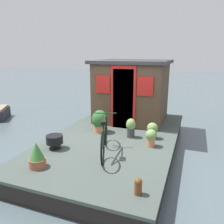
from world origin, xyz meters
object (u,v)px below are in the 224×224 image
potted_plant_basil (152,130)px  potted_plant_thyme (131,127)px  potted_plant_mint (37,156)px  charcoal_grill (55,140)px  bicycle (104,137)px  houseboat_cabin (132,90)px  mooring_bollard (138,186)px  potted_plant_sage (100,121)px  potted_plant_ivy (151,137)px

potted_plant_basil → potted_plant_thyme: size_ratio=0.83×
potted_plant_mint → charcoal_grill: 0.88m
bicycle → potted_plant_thyme: 1.18m
houseboat_cabin → charcoal_grill: size_ratio=5.95×
mooring_bollard → houseboat_cabin: bearing=17.2°
potted_plant_sage → potted_plant_ivy: size_ratio=1.51×
houseboat_cabin → potted_plant_thyme: bearing=-165.0°
mooring_bollard → potted_plant_thyme: bearing=18.6°
bicycle → potted_plant_mint: size_ratio=3.17×
potted_plant_mint → charcoal_grill: potted_plant_mint is taller
houseboat_cabin → potted_plant_sage: (-1.48, 0.49, -0.64)m
houseboat_cabin → bicycle: (-2.71, -0.16, -0.59)m
houseboat_cabin → potted_plant_basil: 1.89m
bicycle → potted_plant_mint: (-1.01, 0.96, -0.14)m
potted_plant_sage → potted_plant_mint: 2.26m
houseboat_cabin → charcoal_grill: (-2.86, 1.00, -0.76)m
houseboat_cabin → potted_plant_basil: houseboat_cabin is taller
bicycle → potted_plant_thyme: bicycle is taller
bicycle → charcoal_grill: 1.18m
houseboat_cabin → bicycle: 2.78m
bicycle → potted_plant_basil: bicycle is taller
potted_plant_basil → charcoal_grill: 2.41m
houseboat_cabin → potted_plant_ivy: 2.33m
potted_plant_mint → potted_plant_thyme: size_ratio=1.00×
bicycle → mooring_bollard: bicycle is taller
potted_plant_ivy → potted_plant_mint: 2.53m
potted_plant_basil → potted_plant_thyme: bearing=101.1°
bicycle → mooring_bollard: size_ratio=5.74×
potted_plant_sage → potted_plant_ivy: 1.59m
potted_plant_mint → bicycle: bearing=-43.5°
charcoal_grill → bicycle: bearing=-82.6°
bicycle → potted_plant_basil: 1.49m
bicycle → potted_plant_mint: 1.40m
potted_plant_basil → potted_plant_mint: bearing=142.2°
houseboat_cabin → charcoal_grill: houseboat_cabin is taller
bicycle → mooring_bollard: (-1.18, -1.04, -0.23)m
mooring_bollard → potted_plant_mint: bearing=85.3°
mooring_bollard → potted_plant_ivy: bearing=5.3°
bicycle → mooring_bollard: 1.59m
houseboat_cabin → potted_plant_mint: (-3.72, 0.80, -0.73)m
potted_plant_sage → mooring_bollard: 2.94m
charcoal_grill → potted_plant_mint: bearing=-166.8°
potted_plant_basil → houseboat_cabin: bearing=33.3°
houseboat_cabin → bicycle: bearing=-176.7°
potted_plant_sage → bicycle: bearing=-152.3°
charcoal_grill → potted_plant_sage: bearing=-20.5°
potted_plant_ivy → potted_plant_mint: (-1.76, 1.83, 0.01)m
potted_plant_sage → charcoal_grill: (-1.38, 0.52, -0.11)m
bicycle → potted_plant_mint: bicycle is taller
houseboat_cabin → potted_plant_ivy: houseboat_cabin is taller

